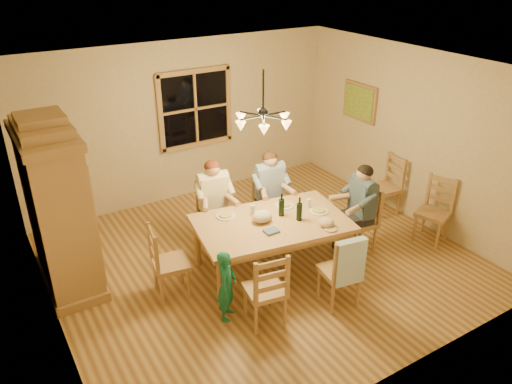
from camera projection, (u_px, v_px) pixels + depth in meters
floor at (262, 260)px, 7.10m from camera, size 5.50×5.50×0.00m
ceiling at (263, 69)px, 5.90m from camera, size 5.50×5.00×0.02m
wall_back at (184, 122)px, 8.41m from camera, size 5.50×0.02×2.70m
wall_left at (40, 229)px, 5.22m from camera, size 0.02×5.00×2.70m
wall_right at (412, 136)px, 7.78m from camera, size 0.02×5.00×2.70m
window at (195, 109)px, 8.39m from camera, size 1.30×0.06×1.30m
painting at (360, 102)px, 8.57m from camera, size 0.06×0.78×0.64m
chandelier at (263, 120)px, 6.17m from camera, size 0.77×0.68×0.71m
armoire at (59, 211)px, 6.19m from camera, size 0.66×1.40×2.30m
dining_table at (272, 228)px, 6.59m from camera, size 2.15×1.51×0.76m
chair_far_left at (215, 225)px, 7.36m from camera, size 0.50×0.48×0.99m
chair_far_right at (270, 215)px, 7.66m from camera, size 0.50×0.48×0.99m
chair_near_left at (265, 300)px, 5.81m from camera, size 0.50×0.48×0.99m
chair_near_right at (339, 281)px, 6.14m from camera, size 0.50×0.48×0.99m
chair_end_left at (171, 273)px, 6.29m from camera, size 0.48×0.50×0.99m
chair_end_right at (358, 231)px, 7.22m from camera, size 0.48×0.50×0.99m
adult_woman at (214, 193)px, 7.12m from camera, size 0.44×0.47×0.87m
adult_plaid_man at (270, 183)px, 7.42m from camera, size 0.44×0.47×0.87m
adult_slate_man at (362, 198)px, 6.98m from camera, size 0.47×0.44×0.87m
towel at (350, 262)px, 5.81m from camera, size 0.39×0.16×0.58m
wine_bottle_a at (282, 204)px, 6.62m from camera, size 0.08×0.08×0.33m
wine_bottle_b at (299, 209)px, 6.52m from camera, size 0.08×0.08×0.33m
plate_woman at (226, 216)px, 6.66m from camera, size 0.26×0.26×0.02m
plate_plaid at (284, 205)px, 6.94m from camera, size 0.26×0.26×0.02m
plate_slate at (319, 211)px, 6.78m from camera, size 0.26×0.26×0.02m
wine_glass_a at (253, 210)px, 6.69m from camera, size 0.06×0.06×0.14m
wine_glass_b at (309, 203)px, 6.86m from camera, size 0.06×0.06×0.14m
cap at (326, 222)px, 6.42m from camera, size 0.20×0.20×0.11m
napkin at (271, 231)px, 6.30m from camera, size 0.20×0.17×0.03m
cloth_bundle at (262, 216)px, 6.51m from camera, size 0.28×0.22×0.15m
child at (227, 285)px, 5.81m from camera, size 0.38×0.39×0.91m
chair_spare_front at (432, 222)px, 7.45m from camera, size 0.54×0.55×0.99m
chair_spare_back at (383, 196)px, 8.22m from camera, size 0.46×0.47×0.99m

